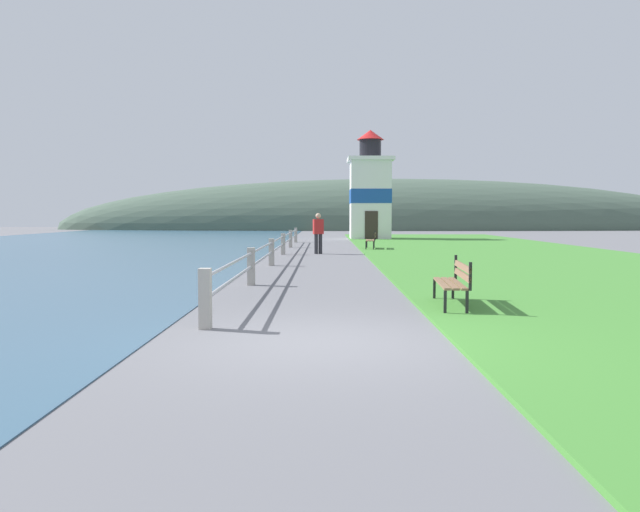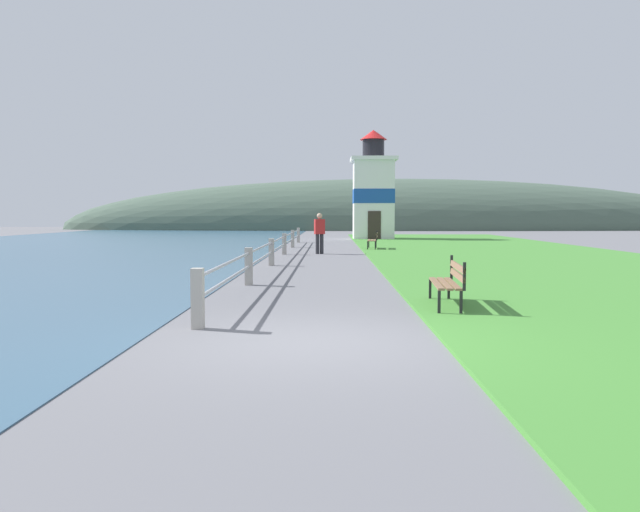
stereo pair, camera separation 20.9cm
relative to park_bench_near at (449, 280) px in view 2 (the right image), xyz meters
name	(u,v)px [view 2 (the right image)]	position (x,y,z in m)	size (l,w,h in m)	color
ground_plane	(308,342)	(-2.52, -3.13, -0.54)	(160.00, 160.00, 0.00)	slate
grass_verge	(508,255)	(5.31, 14.95, -0.51)	(12.00, 54.22, 0.06)	#428433
seawall_railing	(279,245)	(-4.25, 12.74, 0.01)	(0.18, 29.90, 0.93)	#A8A399
park_bench_near	(449,280)	(0.00, 0.00, 0.00)	(0.62, 1.97, 0.94)	brown
park_bench_midway	(374,239)	(-0.06, 19.53, 0.00)	(0.63, 1.77, 0.94)	brown
lighthouse	(373,193)	(0.81, 33.03, 2.77)	(3.22, 3.22, 7.74)	white
person_strolling	(320,232)	(-2.71, 16.18, 0.44)	(0.49, 0.36, 1.81)	#28282D
distant_hillside	(395,229)	(5.48, 63.02, -0.54)	(80.00, 16.00, 12.00)	#475B4C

